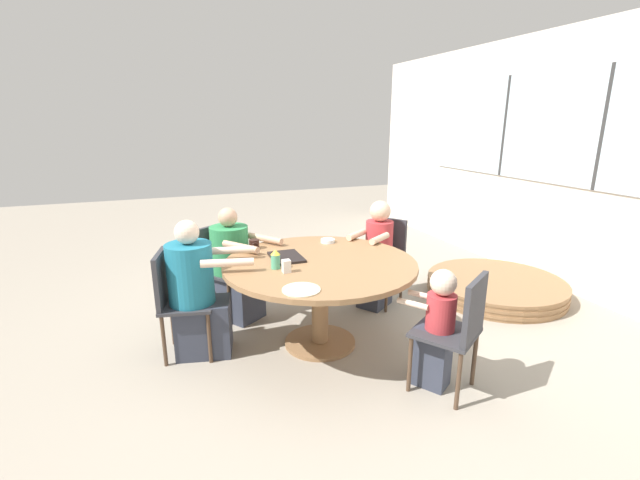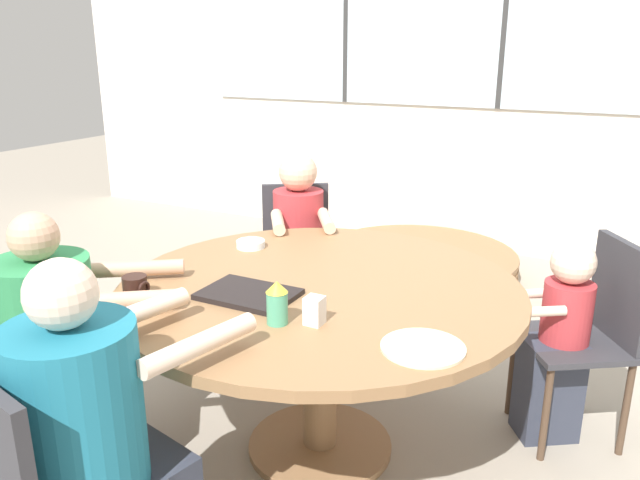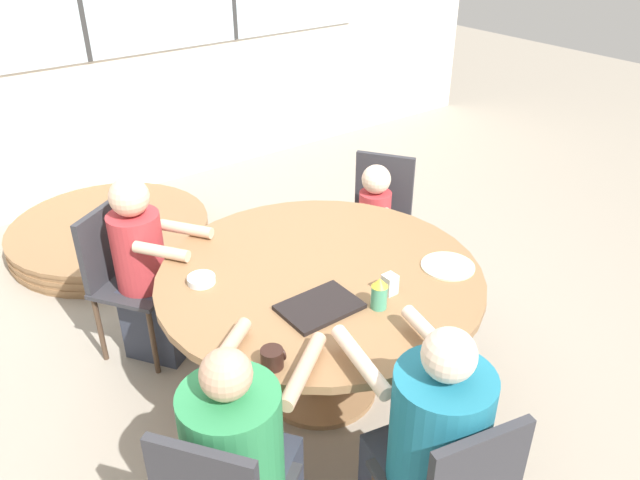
{
  "view_description": "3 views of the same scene",
  "coord_description": "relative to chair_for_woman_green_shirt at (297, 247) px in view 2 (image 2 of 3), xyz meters",
  "views": [
    {
      "loc": [
        3.07,
        -1.15,
        1.84
      ],
      "look_at": [
        0.0,
        0.0,
        0.92
      ],
      "focal_mm": 24.0,
      "sensor_mm": 36.0,
      "label": 1
    },
    {
      "loc": [
        1.04,
        -1.99,
        1.63
      ],
      "look_at": [
        0.0,
        0.0,
        0.92
      ],
      "focal_mm": 35.0,
      "sensor_mm": 36.0,
      "label": 2
    },
    {
      "loc": [
        -1.51,
        -2.0,
        2.36
      ],
      "look_at": [
        0.0,
        0.0,
        0.92
      ],
      "focal_mm": 35.0,
      "sensor_mm": 36.0,
      "label": 3
    }
  ],
  "objects": [
    {
      "name": "dining_table",
      "position": [
        0.65,
        -0.96,
        0.1
      ],
      "size": [
        1.57,
        1.57,
        0.74
      ],
      "color": "olive",
      "rests_on": "ground_plane"
    },
    {
      "name": "food_tray_dark",
      "position": [
        0.47,
        -1.19,
        0.23
      ],
      "size": [
        0.34,
        0.24,
        0.02
      ],
      "color": "black",
      "rests_on": "dining_table"
    },
    {
      "name": "person_man_teal_shirt",
      "position": [
        -0.15,
        -1.53,
        -0.05
      ],
      "size": [
        0.72,
        0.66,
        1.07
      ],
      "rotation": [
        0.0,
        0.0,
        -0.95
      ],
      "color": "#333847",
      "rests_on": "ground_plane"
    },
    {
      "name": "ground_plane",
      "position": [
        0.65,
        -0.96,
        -0.52
      ],
      "size": [
        16.0,
        16.0,
        0.0
      ],
      "primitive_type": "plane",
      "color": "gray"
    },
    {
      "name": "person_man_blue_shirt",
      "position": [
        0.43,
        -1.92,
        -0.03
      ],
      "size": [
        0.48,
        0.7,
        1.12
      ],
      "rotation": [
        0.0,
        0.0,
        -0.22
      ],
      "color": "#333847",
      "rests_on": "ground_plane"
    },
    {
      "name": "sippy_cup",
      "position": [
        0.68,
        -1.33,
        0.3
      ],
      "size": [
        0.07,
        0.07,
        0.15
      ],
      "color": "#4CA57F",
      "rests_on": "dining_table"
    },
    {
      "name": "chair_for_woman_green_shirt",
      "position": [
        0.0,
        0.0,
        0.0
      ],
      "size": [
        0.56,
        0.56,
        0.87
      ],
      "rotation": [
        0.0,
        0.0,
        -2.55
      ],
      "color": "#333338",
      "rests_on": "ground_plane"
    },
    {
      "name": "chair_for_toddler",
      "position": [
        1.61,
        -0.32,
        0.0
      ],
      "size": [
        0.55,
        0.55,
        0.87
      ],
      "rotation": [
        0.0,
        0.0,
        -4.13
      ],
      "color": "#333338",
      "rests_on": "ground_plane"
    },
    {
      "name": "plate_tortillas",
      "position": [
        1.17,
        -1.29,
        0.23
      ],
      "size": [
        0.26,
        0.26,
        0.01
      ],
      "color": "beige",
      "rests_on": "dining_table"
    },
    {
      "name": "chair_for_man_teal_shirt",
      "position": [
        -0.29,
        -1.63,
        0.0
      ],
      "size": [
        0.56,
        0.56,
        0.87
      ],
      "rotation": [
        0.0,
        0.0,
        -0.95
      ],
      "color": "#333338",
      "rests_on": "ground_plane"
    },
    {
      "name": "person_toddler",
      "position": [
        1.48,
        -0.41,
        -0.1
      ],
      "size": [
        0.41,
        0.37,
        0.88
      ],
      "rotation": [
        0.0,
        0.0,
        -4.13
      ],
      "color": "#333847",
      "rests_on": "ground_plane"
    },
    {
      "name": "folded_table_stack",
      "position": [
        0.32,
        1.21,
        -0.43
      ],
      "size": [
        1.44,
        1.44,
        0.18
      ],
      "color": "olive",
      "rests_on": "ground_plane"
    },
    {
      "name": "person_woman_green_shirt",
      "position": [
        0.09,
        -0.14,
        -0.02
      ],
      "size": [
        0.5,
        0.56,
        1.08
      ],
      "rotation": [
        0.0,
        0.0,
        -2.55
      ],
      "color": "#333847",
      "rests_on": "ground_plane"
    },
    {
      "name": "bowl_white_shallow",
      "position": [
        0.15,
        -0.69,
        0.24
      ],
      "size": [
        0.13,
        0.13,
        0.03
      ],
      "color": "silver",
      "rests_on": "dining_table"
    },
    {
      "name": "coffee_mug",
      "position": [
        0.1,
        -1.38,
        0.26
      ],
      "size": [
        0.1,
        0.09,
        0.08
      ],
      "color": "black",
      "rests_on": "dining_table"
    },
    {
      "name": "milk_carton_small",
      "position": [
        0.8,
        -1.28,
        0.27
      ],
      "size": [
        0.06,
        0.06,
        0.1
      ],
      "color": "silver",
      "rests_on": "dining_table"
    },
    {
      "name": "wall_back_with_windows",
      "position": [
        0.65,
        2.05,
        0.91
      ],
      "size": [
        8.4,
        0.08,
        2.8
      ],
      "color": "silver",
      "rests_on": "ground_plane"
    }
  ]
}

